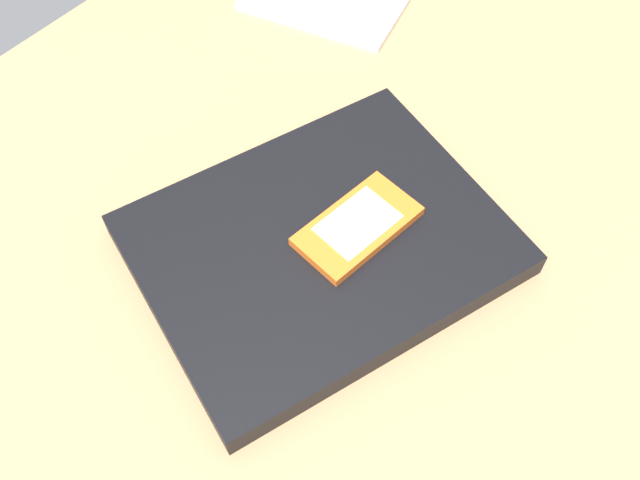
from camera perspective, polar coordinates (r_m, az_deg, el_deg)
desk_surface at (r=66.12cm, az=-6.47°, el=-2.59°), size 120.00×80.00×3.00cm
laptop_closed at (r=64.02cm, az=0.00°, el=-0.36°), size 38.20×34.07×2.59cm
cell_phone_on_laptop at (r=63.08cm, az=3.05°, el=1.15°), size 11.92×7.50×1.07cm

